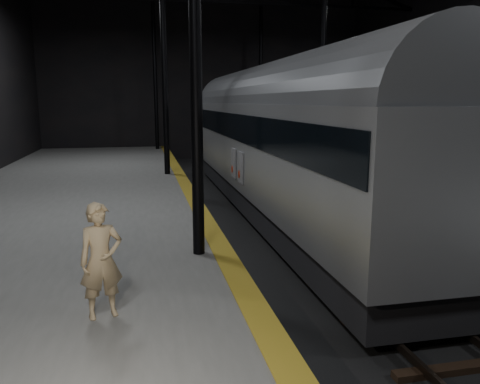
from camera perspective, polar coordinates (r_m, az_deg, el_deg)
name	(u,v)px	position (r m, az deg, el deg)	size (l,w,h in m)	color
ground	(299,236)	(15.55, 7.26, -5.39)	(44.00, 44.00, 0.00)	black
platform_left	(57,235)	(14.80, -21.40, -4.92)	(9.00, 43.80, 1.00)	#585856
tactile_strip	(201,211)	(14.56, -4.82, -2.38)	(0.50, 43.80, 0.01)	olive
track	(299,234)	(15.53, 7.27, -5.15)	(2.40, 43.00, 0.24)	#3F3328
train	(275,134)	(17.79, 4.34, 7.07)	(3.17, 21.16, 5.66)	#ADB0B6
woman	(101,261)	(7.68, -16.56, -8.03)	(0.67, 0.44, 1.85)	tan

